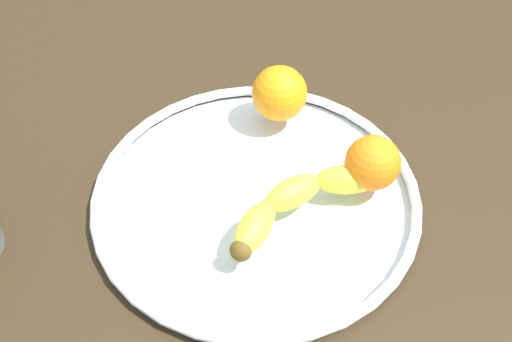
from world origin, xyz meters
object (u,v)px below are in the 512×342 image
(orange_back_right, at_px, (279,93))
(fruit_bowl, at_px, (256,194))
(banana, at_px, (297,201))
(orange_front_left, at_px, (373,163))

(orange_back_right, bearing_deg, fruit_bowl, 38.79)
(fruit_bowl, distance_m, banana, 0.06)
(orange_front_left, bearing_deg, orange_back_right, -87.29)
(banana, bearing_deg, orange_front_left, 173.87)
(fruit_bowl, height_order, banana, banana)
(fruit_bowl, distance_m, orange_front_left, 0.13)
(orange_back_right, xyz_separation_m, orange_front_left, (-0.01, 0.15, -0.00))
(fruit_bowl, distance_m, orange_back_right, 0.14)
(banana, relative_size, orange_back_right, 2.93)
(banana, bearing_deg, orange_back_right, -117.65)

